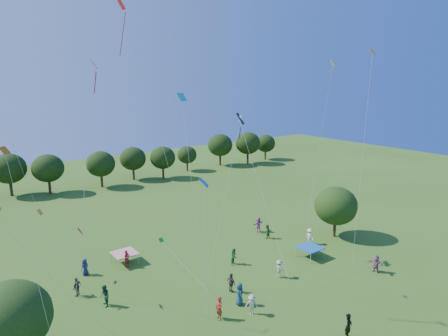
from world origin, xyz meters
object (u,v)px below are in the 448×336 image
pirate_kite (241,121)px  tent_red_stripe (125,253)px  tent_blue (310,248)px  man_in_black (349,326)px  red_high_kite (137,61)px  near_tree_east (336,206)px  near_tree_west (10,318)px

pirate_kite → tent_red_stripe: bearing=150.7°
tent_blue → pirate_kite: (-5.59, 4.29, 12.76)m
man_in_black → red_high_kite: size_ratio=0.08×
near_tree_east → pirate_kite: 15.91m
tent_red_stripe → tent_blue: (15.59, -9.91, 0.00)m
tent_blue → man_in_black: 12.93m
near_tree_west → red_high_kite: bearing=17.4°
near_tree_west → man_in_black: (19.28, -9.44, -3.19)m
tent_red_stripe → tent_blue: size_ratio=1.00×
red_high_kite → tent_blue: bearing=-7.6°
man_in_black → pirate_kite: 19.62m
near_tree_west → near_tree_east: 33.63m
tent_red_stripe → tent_blue: 18.47m
pirate_kite → near_tree_east: bearing=-10.5°
tent_red_stripe → pirate_kite: pirate_kite is taller
red_high_kite → near_tree_east: bearing=-0.5°
tent_blue → pirate_kite: size_ratio=0.17×
tent_blue → red_high_kite: (-16.91, 2.25, 17.89)m
near_tree_west → tent_red_stripe: size_ratio=2.84×
near_tree_east → tent_blue: 7.28m
man_in_black → pirate_kite: bearing=59.4°
tent_red_stripe → red_high_kite: 19.50m
tent_red_stripe → man_in_black: bearing=-68.8°
near_tree_west → tent_red_stripe: (11.44, 10.83, -3.07)m
man_in_black → red_high_kite: bearing=103.8°
pirate_kite → red_high_kite: red_high_kite is taller
pirate_kite → red_high_kite: (-11.32, -2.04, 5.13)m
near_tree_west → tent_red_stripe: near_tree_west is taller
man_in_black → red_high_kite: red_high_kite is taller
near_tree_west → tent_red_stripe: bearing=43.4°
near_tree_east → pirate_kite: pirate_kite is taller
man_in_black → red_high_kite: (-9.17, 12.61, 18.00)m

